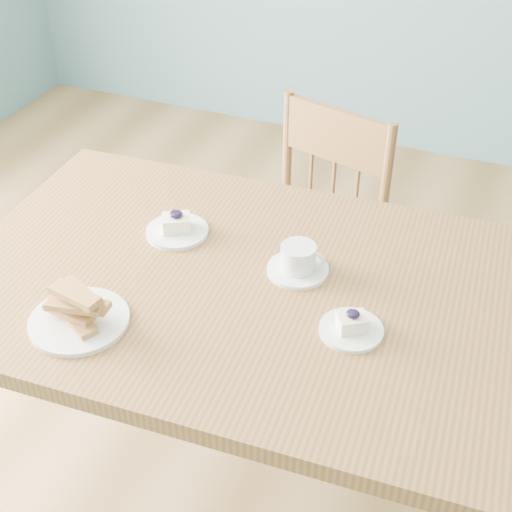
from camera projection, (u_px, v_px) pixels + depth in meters
room at (314, 111)px, 1.17m from camera, size 5.01×5.01×2.71m
dining_table at (279, 315)px, 1.68m from camera, size 1.58×0.96×0.82m
dining_chair at (308, 244)px, 2.38m from camera, size 0.51×0.49×0.91m
cheesecake_plate_near at (352, 327)px, 1.50m from camera, size 0.14×0.14×0.06m
cheesecake_plate_far at (177, 228)px, 1.79m from camera, size 0.16×0.16×0.07m
coffee_cup at (299, 261)px, 1.66m from camera, size 0.15×0.15×0.07m
biscotti_plate at (77, 312)px, 1.52m from camera, size 0.22×0.22×0.10m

